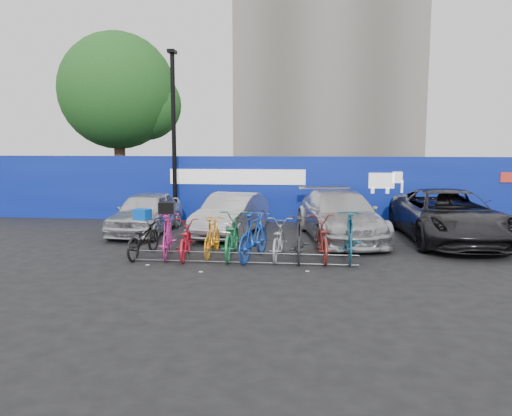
# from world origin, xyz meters

# --- Properties ---
(ground) EXTENTS (100.00, 100.00, 0.00)m
(ground) POSITION_xyz_m (0.00, 0.00, 0.00)
(ground) COLOR black
(ground) RESTS_ON ground
(hoarding) EXTENTS (22.00, 0.18, 2.40)m
(hoarding) POSITION_xyz_m (0.01, 6.00, 1.20)
(hoarding) COLOR #0A1D95
(hoarding) RESTS_ON ground
(tree) EXTENTS (5.40, 5.20, 7.80)m
(tree) POSITION_xyz_m (-6.77, 10.06, 5.07)
(tree) COLOR #382314
(tree) RESTS_ON ground
(lamppost) EXTENTS (0.25, 0.50, 6.11)m
(lamppost) POSITION_xyz_m (-3.20, 5.40, 3.27)
(lamppost) COLOR black
(lamppost) RESTS_ON ground
(bike_rack) EXTENTS (5.60, 0.03, 0.30)m
(bike_rack) POSITION_xyz_m (-0.00, -0.60, 0.16)
(bike_rack) COLOR #595B60
(bike_rack) RESTS_ON ground
(car_0) EXTENTS (1.69, 3.97, 1.34)m
(car_0) POSITION_xyz_m (-3.58, 3.23, 0.67)
(car_0) COLOR silver
(car_0) RESTS_ON ground
(car_1) EXTENTS (2.12, 4.16, 1.31)m
(car_1) POSITION_xyz_m (-0.79, 3.13, 0.65)
(car_1) COLOR #ADADB2
(car_1) RESTS_ON ground
(car_2) EXTENTS (2.89, 5.28, 1.45)m
(car_2) POSITION_xyz_m (2.56, 2.89, 0.72)
(car_2) COLOR silver
(car_2) RESTS_ON ground
(car_3) EXTENTS (2.75, 5.58, 1.52)m
(car_3) POSITION_xyz_m (5.71, 2.80, 0.76)
(car_3) COLOR black
(car_3) RESTS_ON ground
(bike_0) EXTENTS (0.82, 1.87, 0.96)m
(bike_0) POSITION_xyz_m (-2.59, -0.05, 0.48)
(bike_0) COLOR black
(bike_0) RESTS_ON ground
(bike_1) EXTENTS (0.84, 1.94, 1.13)m
(bike_1) POSITION_xyz_m (-1.96, -0.01, 0.56)
(bike_1) COLOR #C73290
(bike_1) RESTS_ON ground
(bike_2) EXTENTS (0.85, 1.86, 0.94)m
(bike_2) POSITION_xyz_m (-1.49, -0.09, 0.47)
(bike_2) COLOR red
(bike_2) RESTS_ON ground
(bike_3) EXTENTS (0.54, 1.74, 1.04)m
(bike_3) POSITION_xyz_m (-0.83, 0.13, 0.52)
(bike_3) COLOR #FF9F1E
(bike_3) RESTS_ON ground
(bike_4) EXTENTS (0.78, 2.11, 1.10)m
(bike_4) POSITION_xyz_m (-0.34, 0.14, 0.55)
(bike_4) COLOR #217D48
(bike_4) RESTS_ON ground
(bike_5) EXTENTS (1.03, 2.07, 1.20)m
(bike_5) POSITION_xyz_m (0.26, -0.09, 0.60)
(bike_5) COLOR #1441AF
(bike_5) RESTS_ON ground
(bike_6) EXTENTS (0.75, 1.88, 0.97)m
(bike_6) POSITION_xyz_m (0.85, 0.10, 0.48)
(bike_6) COLOR #9B9FA3
(bike_6) RESTS_ON ground
(bike_7) EXTENTS (0.55, 1.87, 1.12)m
(bike_7) POSITION_xyz_m (1.39, -0.05, 0.56)
(bike_7) COLOR #2A2A2D
(bike_7) RESTS_ON ground
(bike_8) EXTENTS (0.82, 2.05, 1.06)m
(bike_8) POSITION_xyz_m (1.96, 0.13, 0.53)
(bike_8) COLOR maroon
(bike_8) RESTS_ON ground
(bike_9) EXTENTS (0.67, 2.07, 1.23)m
(bike_9) POSITION_xyz_m (2.63, 0.08, 0.62)
(bike_9) COLOR #17526E
(bike_9) RESTS_ON ground
(cargo_crate) EXTENTS (0.46, 0.41, 0.28)m
(cargo_crate) POSITION_xyz_m (-2.59, -0.05, 1.09)
(cargo_crate) COLOR blue
(cargo_crate) RESTS_ON bike_0
(cargo_topcase) EXTENTS (0.43, 0.39, 0.28)m
(cargo_topcase) POSITION_xyz_m (-1.96, -0.01, 1.27)
(cargo_topcase) COLOR black
(cargo_topcase) RESTS_ON bike_1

